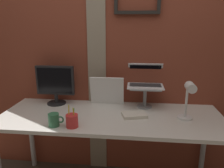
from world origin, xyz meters
TOP-DOWN VIEW (x-y plane):
  - brick_wall_back at (-0.00, 0.39)m, footprint 3.05×0.16m
  - desk at (0.01, -0.02)m, footprint 1.90×0.70m
  - monitor at (-0.55, 0.21)m, footprint 0.37×0.18m
  - laptop_stand at (0.30, 0.21)m, footprint 0.28×0.22m
  - laptop at (0.30, 0.28)m, footprint 0.33×0.29m
  - whiteboard_panel at (-0.06, 0.24)m, footprint 0.32×0.08m
  - desk_lamp at (0.63, -0.08)m, footprint 0.12×0.20m
  - pen_cup at (-0.25, -0.27)m, footprint 0.09×0.09m
  - coffee_mug at (-0.39, -0.27)m, footprint 0.12×0.08m
  - paper_clutter_stack at (0.21, -0.02)m, footprint 0.23×0.19m

SIDE VIEW (x-z plane):
  - desk at x=0.01m, z-range 0.31..1.06m
  - paper_clutter_stack at x=0.21m, z-range 0.76..0.79m
  - coffee_mug at x=-0.39m, z-range 0.76..0.86m
  - pen_cup at x=-0.25m, z-range 0.72..0.89m
  - laptop_stand at x=0.30m, z-range 0.79..0.99m
  - whiteboard_panel at x=-0.06m, z-range 0.76..1.03m
  - desk_lamp at x=0.63m, z-range 0.80..1.13m
  - monitor at x=-0.55m, z-range 0.78..1.16m
  - laptop at x=0.30m, z-range 0.91..1.11m
  - brick_wall_back at x=0.00m, z-range 0.00..2.34m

